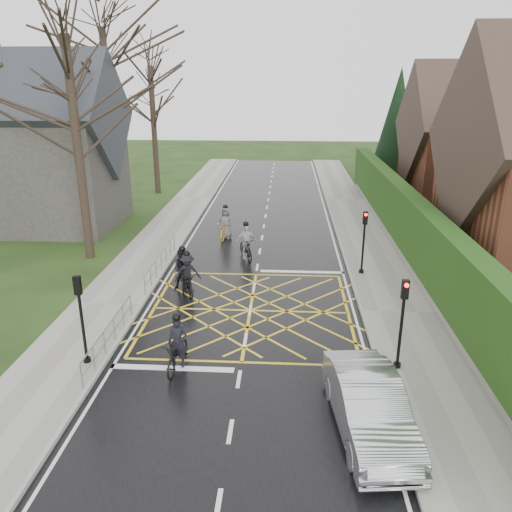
# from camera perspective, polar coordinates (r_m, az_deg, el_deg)

# --- Properties ---
(ground) EXTENTS (120.00, 120.00, 0.00)m
(ground) POSITION_cam_1_polar(r_m,az_deg,el_deg) (20.66, -0.68, -6.25)
(ground) COLOR black
(ground) RESTS_ON ground
(road) EXTENTS (9.00, 80.00, 0.01)m
(road) POSITION_cam_1_polar(r_m,az_deg,el_deg) (20.66, -0.68, -6.24)
(road) COLOR black
(road) RESTS_ON ground
(sidewalk_right) EXTENTS (3.00, 80.00, 0.15)m
(sidewalk_right) POSITION_cam_1_polar(r_m,az_deg,el_deg) (21.10, 15.90, -6.26)
(sidewalk_right) COLOR gray
(sidewalk_right) RESTS_ON ground
(sidewalk_left) EXTENTS (3.00, 80.00, 0.15)m
(sidewalk_left) POSITION_cam_1_polar(r_m,az_deg,el_deg) (21.86, -16.64, -5.40)
(sidewalk_left) COLOR gray
(sidewalk_left) RESTS_ON ground
(stone_wall) EXTENTS (0.50, 38.00, 0.70)m
(stone_wall) POSITION_cam_1_polar(r_m,az_deg,el_deg) (26.80, 17.05, -0.15)
(stone_wall) COLOR slate
(stone_wall) RESTS_ON ground
(hedge) EXTENTS (0.90, 38.00, 2.80)m
(hedge) POSITION_cam_1_polar(r_m,az_deg,el_deg) (26.29, 17.42, 3.44)
(hedge) COLOR #17390F
(hedge) RESTS_ON stone_wall
(house_far) EXTENTS (9.80, 8.80, 10.30)m
(house_far) POSITION_cam_1_polar(r_m,az_deg,el_deg) (39.20, 23.88, 11.15)
(house_far) COLOR brown
(house_far) RESTS_ON ground
(conifer) EXTENTS (4.60, 4.60, 10.00)m
(conifer) POSITION_cam_1_polar(r_m,az_deg,el_deg) (45.70, 15.77, 13.84)
(conifer) COLOR black
(conifer) RESTS_ON ground
(church) EXTENTS (8.80, 7.80, 11.00)m
(church) POSITION_cam_1_polar(r_m,az_deg,el_deg) (34.23, -22.83, 11.25)
(church) COLOR #2D2B28
(church) RESTS_ON ground
(tree_near) EXTENTS (9.24, 9.24, 11.44)m
(tree_near) POSITION_cam_1_polar(r_m,az_deg,el_deg) (26.67, -20.23, 16.09)
(tree_near) COLOR black
(tree_near) RESTS_ON ground
(tree_mid) EXTENTS (10.08, 10.08, 12.48)m
(tree_mid) POSITION_cam_1_polar(r_m,az_deg,el_deg) (34.48, -16.64, 18.20)
(tree_mid) COLOR black
(tree_mid) RESTS_ON ground
(tree_far) EXTENTS (8.40, 8.40, 10.40)m
(tree_far) POSITION_cam_1_polar(r_m,az_deg,el_deg) (41.97, -11.76, 16.71)
(tree_far) COLOR black
(tree_far) RESTS_ON ground
(railing_south) EXTENTS (0.05, 5.04, 1.03)m
(railing_south) POSITION_cam_1_polar(r_m,az_deg,el_deg) (18.17, -16.46, -8.20)
(railing_south) COLOR slate
(railing_south) RESTS_ON ground
(railing_north) EXTENTS (0.05, 6.04, 1.03)m
(railing_north) POSITION_cam_1_polar(r_m,az_deg,el_deg) (24.74, -10.81, -0.18)
(railing_north) COLOR slate
(railing_north) RESTS_ON ground
(traffic_light_ne) EXTENTS (0.24, 0.31, 3.21)m
(traffic_light_ne) POSITION_cam_1_polar(r_m,az_deg,el_deg) (24.19, 12.18, 1.45)
(traffic_light_ne) COLOR black
(traffic_light_ne) RESTS_ON ground
(traffic_light_se) EXTENTS (0.24, 0.31, 3.21)m
(traffic_light_se) POSITION_cam_1_polar(r_m,az_deg,el_deg) (16.54, 16.27, -7.63)
(traffic_light_se) COLOR black
(traffic_light_se) RESTS_ON ground
(traffic_light_sw) EXTENTS (0.24, 0.31, 3.21)m
(traffic_light_sw) POSITION_cam_1_polar(r_m,az_deg,el_deg) (17.12, -19.26, -7.00)
(traffic_light_sw) COLOR black
(traffic_light_sw) RESTS_ON ground
(cyclist_rear) EXTENTS (0.89, 2.05, 1.94)m
(cyclist_rear) POSITION_cam_1_polar(r_m,az_deg,el_deg) (16.78, -8.94, -10.62)
(cyclist_rear) COLOR black
(cyclist_rear) RESTS_ON ground
(cyclist_back) EXTENTS (1.03, 2.13, 2.06)m
(cyclist_back) POSITION_cam_1_polar(r_m,az_deg,el_deg) (22.62, -8.32, -1.96)
(cyclist_back) COLOR black
(cyclist_back) RESTS_ON ground
(cyclist_mid) EXTENTS (1.46, 2.13, 1.96)m
(cyclist_mid) POSITION_cam_1_polar(r_m,az_deg,el_deg) (22.28, -7.83, -2.46)
(cyclist_mid) COLOR black
(cyclist_mid) RESTS_ON ground
(cyclist_front) EXTENTS (1.29, 2.12, 2.05)m
(cyclist_front) POSITION_cam_1_polar(r_m,az_deg,el_deg) (26.19, -1.16, 1.22)
(cyclist_front) COLOR black
(cyclist_front) RESTS_ON ground
(cyclist_lead) EXTENTS (1.01, 2.20, 2.06)m
(cyclist_lead) POSITION_cam_1_polar(r_m,az_deg,el_deg) (29.70, -3.48, 3.34)
(cyclist_lead) COLOR #B68316
(cyclist_lead) RESTS_ON ground
(car) EXTENTS (2.21, 4.95, 1.58)m
(car) POSITION_cam_1_polar(r_m,az_deg,el_deg) (14.18, 12.80, -16.38)
(car) COLOR #B6B8BE
(car) RESTS_ON ground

